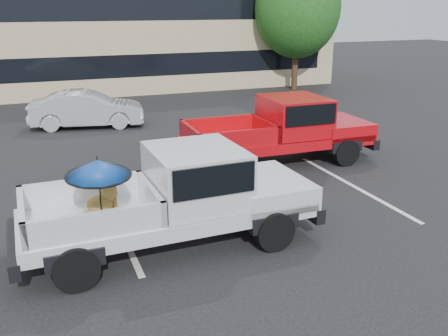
{
  "coord_description": "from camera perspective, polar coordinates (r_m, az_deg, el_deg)",
  "views": [
    {
      "loc": [
        -4.4,
        -7.94,
        4.42
      ],
      "look_at": [
        -0.97,
        0.88,
        1.3
      ],
      "focal_mm": 40.0,
      "sensor_mm": 36.0,
      "label": 1
    }
  ],
  "objects": [
    {
      "name": "tree_right",
      "position": [
        27.44,
        8.39,
        17.63
      ],
      "size": [
        4.46,
        4.46,
        6.78
      ],
      "color": "#332114",
      "rests_on": "ground"
    },
    {
      "name": "tree_back",
      "position": [
        33.59,
        -3.37,
        18.21
      ],
      "size": [
        4.68,
        4.68,
        7.11
      ],
      "color": "#332114",
      "rests_on": "ground"
    },
    {
      "name": "motel_building",
      "position": [
        29.66,
        -9.1,
        15.69
      ],
      "size": [
        20.4,
        8.4,
        6.3
      ],
      "color": "tan",
      "rests_on": "ground"
    },
    {
      "name": "red_pickup",
      "position": [
        14.59,
        7.39,
        4.68
      ],
      "size": [
        5.78,
        2.23,
        1.89
      ],
      "rotation": [
        0.0,
        0.0,
        -0.02
      ],
      "color": "black",
      "rests_on": "ground"
    },
    {
      "name": "silver_pickup",
      "position": [
        9.43,
        -4.53,
        -2.76
      ],
      "size": [
        5.74,
        2.24,
        2.06
      ],
      "rotation": [
        0.0,
        0.0,
        0.03
      ],
      "color": "black",
      "rests_on": "ground"
    },
    {
      "name": "stripe_right",
      "position": [
        13.16,
        14.52,
        -1.98
      ],
      "size": [
        0.12,
        5.0,
        0.01
      ],
      "primitive_type": "cube",
      "color": "silver",
      "rests_on": "ground"
    },
    {
      "name": "stripe_left",
      "position": [
        10.97,
        -12.14,
        -5.94
      ],
      "size": [
        0.12,
        5.0,
        0.01
      ],
      "primitive_type": "cube",
      "color": "silver",
      "rests_on": "ground"
    },
    {
      "name": "ground",
      "position": [
        10.1,
        7.03,
        -7.86
      ],
      "size": [
        90.0,
        90.0,
        0.0
      ],
      "primitive_type": "plane",
      "color": "black",
      "rests_on": "ground"
    },
    {
      "name": "silver_sedan",
      "position": [
        19.44,
        -15.38,
        6.51
      ],
      "size": [
        4.34,
        2.22,
        1.36
      ],
      "primitive_type": "imported",
      "rotation": [
        0.0,
        0.0,
        1.37
      ],
      "color": "#ABAEB3",
      "rests_on": "ground"
    }
  ]
}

